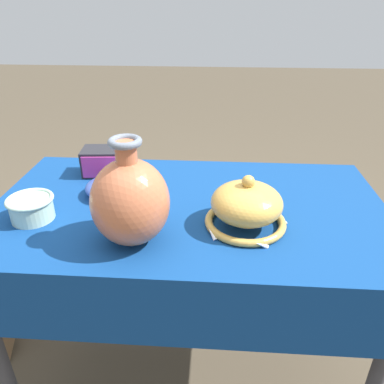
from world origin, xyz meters
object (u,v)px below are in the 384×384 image
(cup_wide_celadon, at_px, (31,207))
(bowl_shallow_cobalt, at_px, (111,187))
(vase_dome_bell, at_px, (246,207))
(vase_tall_bulbous, at_px, (130,201))
(mosaic_tile_box, at_px, (102,161))

(cup_wide_celadon, distance_m, bowl_shallow_cobalt, 0.25)
(vase_dome_bell, xyz_separation_m, bowl_shallow_cobalt, (-0.43, 0.16, -0.03))
(vase_tall_bulbous, relative_size, bowl_shallow_cobalt, 1.75)
(vase_tall_bulbous, distance_m, vase_dome_bell, 0.32)
(vase_dome_bell, xyz_separation_m, mosaic_tile_box, (-0.50, 0.32, -0.01))
(vase_tall_bulbous, distance_m, mosaic_tile_box, 0.46)
(vase_dome_bell, bearing_deg, mosaic_tile_box, 147.61)
(vase_dome_bell, height_order, cup_wide_celadon, vase_dome_bell)
(vase_tall_bulbous, relative_size, vase_dome_bell, 1.18)
(bowl_shallow_cobalt, bearing_deg, mosaic_tile_box, 113.81)
(vase_tall_bulbous, distance_m, cup_wide_celadon, 0.34)
(vase_dome_bell, distance_m, cup_wide_celadon, 0.62)
(vase_tall_bulbous, distance_m, bowl_shallow_cobalt, 0.30)
(bowl_shallow_cobalt, bearing_deg, vase_dome_bell, -20.20)
(mosaic_tile_box, bearing_deg, vase_tall_bulbous, -69.20)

